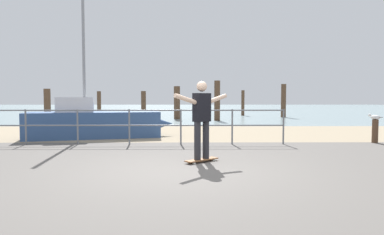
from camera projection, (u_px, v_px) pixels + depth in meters
The scene contains 16 objects.
ground_plane at pixel (182, 184), 5.58m from camera, with size 24.00×10.00×0.04m, color #605B56.
beach_strip at pixel (186, 133), 13.57m from camera, with size 24.00×6.00×0.04m, color tan.
sea_surface at pixel (188, 109), 41.52m from camera, with size 72.00×50.00×0.04m, color #849EA3.
railing_fence at pixel (103, 121), 10.11m from camera, with size 10.60×0.05×1.05m.
sailboat at pixel (99, 123), 11.94m from camera, with size 5.06×2.44×5.18m.
skateboard at pixel (202, 160), 7.37m from camera, with size 0.74×0.67×0.08m.
skateboarder at pixel (202, 115), 7.31m from camera, with size 1.17×0.99×1.65m.
bollard_short at pixel (375, 132), 10.49m from camera, with size 0.18×0.18×0.72m, color #513826.
seagull at pixel (375, 117), 10.48m from camera, with size 0.27×0.46×0.18m.
groyne_post_0 at pixel (47, 105), 19.76m from camera, with size 0.37×0.37×1.89m, color #513826.
groyne_post_1 at pixel (99, 105), 21.75m from camera, with size 0.25×0.25×1.78m, color #513826.
groyne_post_2 at pixel (144, 104), 24.43m from camera, with size 0.34×0.34×1.85m, color #513826.
groyne_post_3 at pixel (177, 103), 21.98m from camera, with size 0.39×0.39×2.11m, color #513826.
groyne_post_4 at pixel (217, 101), 20.64m from camera, with size 0.35×0.35×2.39m, color #513826.
groyne_post_5 at pixel (243, 103), 26.45m from camera, with size 0.24×0.24×1.94m, color #513826.
groyne_post_6 at pixel (283, 101), 24.03m from camera, with size 0.34×0.34×2.32m, color #513826.
Camera 1 is at (0.11, -6.51, 1.39)m, focal length 32.44 mm.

